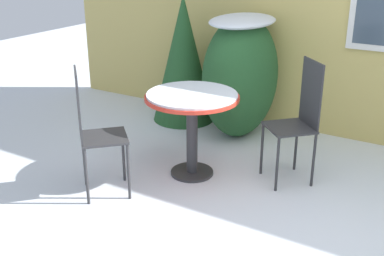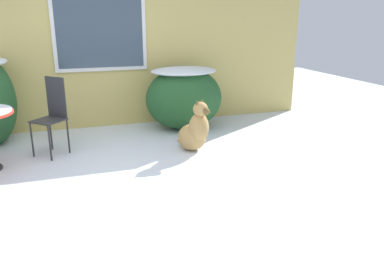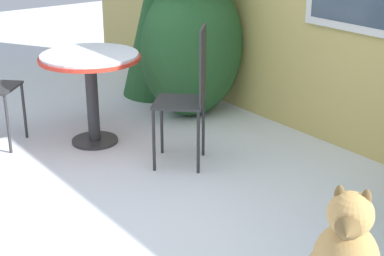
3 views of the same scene
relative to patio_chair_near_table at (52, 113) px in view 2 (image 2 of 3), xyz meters
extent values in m
plane|color=silver|center=(0.55, -0.99, -0.58)|extent=(16.00, 16.00, 0.00)
cube|color=tan|center=(0.55, 1.21, 0.74)|extent=(8.00, 0.06, 2.64)
cube|color=silver|center=(0.81, 1.17, 1.16)|extent=(1.51, 0.04, 1.55)
cube|color=#3D4C5B|center=(0.81, 1.15, 1.16)|extent=(1.39, 0.01, 1.43)
ellipsoid|color=#235128|center=(2.07, 0.62, -0.06)|extent=(1.30, 1.01, 1.05)
ellipsoid|color=silver|center=(2.07, 0.62, 0.41)|extent=(1.10, 0.85, 0.12)
cube|color=#2D2D30|center=(-0.06, -0.06, -0.09)|extent=(0.52, 0.52, 0.02)
cube|color=#2D2D30|center=(0.07, 0.07, 0.20)|extent=(0.25, 0.25, 0.56)
cylinder|color=#2D2D30|center=(-0.29, -0.06, -0.34)|extent=(0.02, 0.02, 0.49)
cylinder|color=#2D2D30|center=(-0.05, -0.29, -0.34)|extent=(0.02, 0.02, 0.49)
cylinder|color=#2D2D30|center=(-0.06, 0.18, -0.34)|extent=(0.02, 0.02, 0.49)
cylinder|color=#2D2D30|center=(0.18, -0.05, -0.34)|extent=(0.02, 0.02, 0.49)
ellipsoid|color=tan|center=(1.87, -0.45, -0.39)|extent=(0.56, 0.56, 0.38)
ellipsoid|color=tan|center=(1.93, -0.56, -0.23)|extent=(0.41, 0.40, 0.42)
sphere|color=tan|center=(1.95, -0.58, 0.04)|extent=(0.21, 0.21, 0.21)
cone|color=brown|center=(2.02, -0.69, 0.03)|extent=(0.14, 0.12, 0.11)
ellipsoid|color=brown|center=(1.89, -0.60, 0.12)|extent=(0.05, 0.05, 0.09)
ellipsoid|color=brown|center=(1.99, -0.54, 0.12)|extent=(0.05, 0.05, 0.09)
ellipsoid|color=tan|center=(1.76, -0.30, -0.49)|extent=(0.17, 0.20, 0.07)
camera|label=1|loc=(1.19, -3.75, 1.41)|focal=45.00mm
camera|label=2|loc=(0.30, -5.31, 1.26)|focal=35.00mm
camera|label=3|loc=(3.33, -2.49, 1.32)|focal=55.00mm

